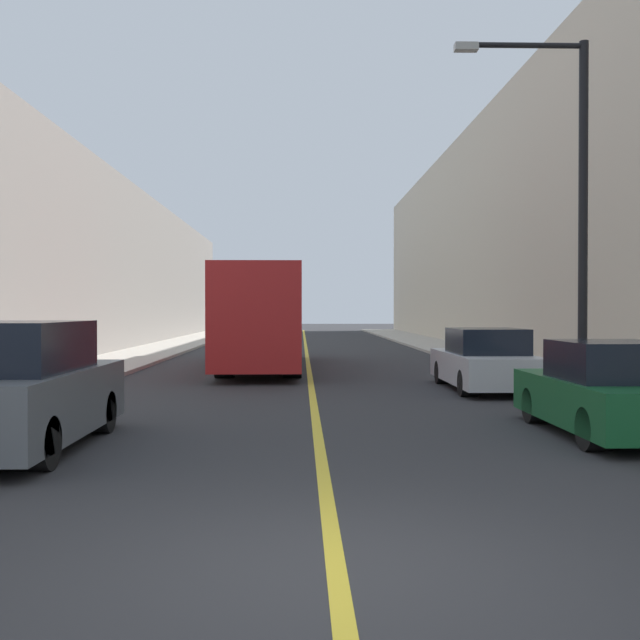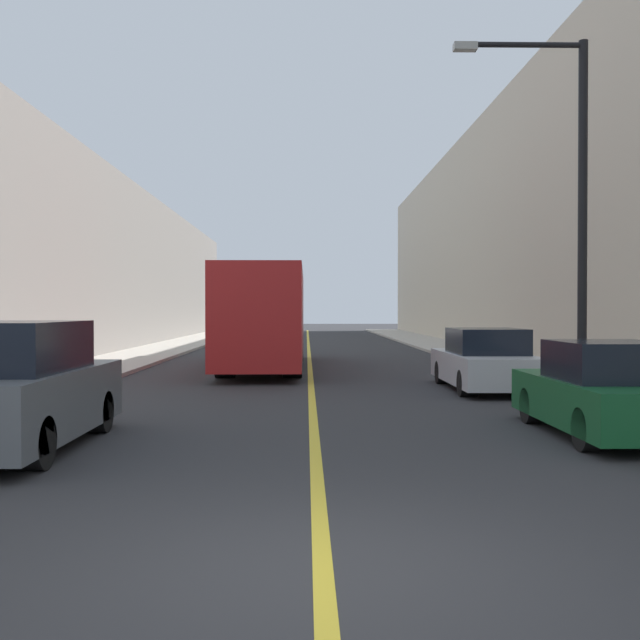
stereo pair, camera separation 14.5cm
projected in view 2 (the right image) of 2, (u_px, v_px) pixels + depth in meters
name	position (u px, v px, depth m)	size (l,w,h in m)	color
ground_plane	(323.00, 573.00, 5.66)	(200.00, 200.00, 0.00)	#2D2D30
sidewalk_left	(159.00, 350.00, 35.52)	(3.12, 72.00, 0.12)	#B2AA9E
sidewalk_right	(457.00, 350.00, 35.78)	(3.12, 72.00, 0.12)	#B2AA9E
building_row_left	(84.00, 264.00, 35.40)	(4.00, 72.00, 8.37)	#66605B
building_row_right	(532.00, 228.00, 35.77)	(4.00, 72.00, 11.83)	beige
road_center_line	(309.00, 351.00, 35.65)	(0.16, 72.00, 0.01)	gold
bus	(266.00, 316.00, 25.51)	(2.53, 11.91, 3.29)	#AD1E1E
parked_suv_left	(8.00, 390.00, 10.61)	(2.05, 4.58, 1.83)	#51565B
car_right_near	(605.00, 393.00, 11.76)	(1.75, 4.21, 1.50)	#145128
car_right_mid	(485.00, 362.00, 18.56)	(1.87, 4.80, 1.53)	silver
street_lamp_right	(570.00, 192.00, 16.14)	(2.91, 0.24, 7.68)	black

